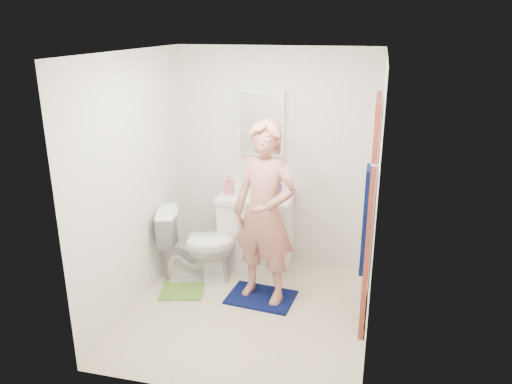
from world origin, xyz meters
TOP-DOWN VIEW (x-y plane):
  - floor at (0.00, 0.00)m, footprint 2.20×2.40m
  - ceiling at (0.00, 0.00)m, footprint 2.20×2.40m
  - wall_back at (0.00, 1.21)m, footprint 2.20×0.02m
  - wall_front at (0.00, -1.21)m, footprint 2.20×0.02m
  - wall_left at (-1.11, 0.00)m, footprint 0.02×2.40m
  - wall_right at (1.11, 0.00)m, footprint 0.02×2.40m
  - vanity_cabinet at (-0.15, 0.91)m, footprint 0.75×0.55m
  - countertop at (-0.15, 0.91)m, footprint 0.79×0.59m
  - sink_basin at (-0.15, 0.91)m, footprint 0.40×0.40m
  - faucet at (-0.15, 1.09)m, footprint 0.03×0.03m
  - medicine_cabinet at (-0.15, 1.14)m, footprint 0.50×0.12m
  - mirror_panel at (-0.15, 1.08)m, footprint 0.46×0.01m
  - door at (1.07, 0.15)m, footprint 0.05×0.80m
  - door_knob at (1.03, -0.17)m, footprint 0.07×0.07m
  - towel at (1.03, -0.57)m, footprint 0.03×0.24m
  - towel_hook at (1.07, -0.57)m, footprint 0.06×0.02m
  - toilet at (-0.68, 0.45)m, footprint 0.88×0.64m
  - bath_mat at (0.07, 0.22)m, footprint 0.69×0.53m
  - green_rug at (-0.75, 0.14)m, footprint 0.50×0.45m
  - soap_dispenser at (-0.45, 0.87)m, footprint 0.10×0.10m
  - toothbrush_cup at (0.05, 1.02)m, footprint 0.14×0.14m
  - man at (0.10, 0.22)m, footprint 0.74×0.59m

SIDE VIEW (x-z plane):
  - floor at x=0.00m, z-range -0.02..0.00m
  - green_rug at x=-0.75m, z-range 0.00..0.02m
  - bath_mat at x=0.07m, z-range 0.00..0.02m
  - vanity_cabinet at x=-0.15m, z-range 0.00..0.80m
  - toilet at x=-0.68m, z-range 0.00..0.81m
  - countertop at x=-0.15m, z-range 0.80..0.85m
  - sink_basin at x=-0.15m, z-range 0.83..0.86m
  - toothbrush_cup at x=0.05m, z-range 0.85..0.95m
  - faucet at x=-0.15m, z-range 0.85..0.97m
  - man at x=0.10m, z-range 0.02..1.80m
  - door_knob at x=1.03m, z-range 0.91..0.98m
  - soap_dispenser at x=-0.45m, z-range 0.85..1.05m
  - door at x=1.07m, z-range 0.00..2.05m
  - wall_back at x=0.00m, z-range 0.00..2.40m
  - wall_front at x=0.00m, z-range 0.00..2.40m
  - wall_left at x=-1.11m, z-range 0.00..2.40m
  - wall_right at x=1.11m, z-range 0.00..2.40m
  - towel at x=1.03m, z-range 0.85..1.65m
  - medicine_cabinet at x=-0.15m, z-range 1.25..1.95m
  - mirror_panel at x=-0.15m, z-range 1.27..1.93m
  - towel_hook at x=1.07m, z-range 1.66..1.68m
  - ceiling at x=0.00m, z-range 2.40..2.42m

